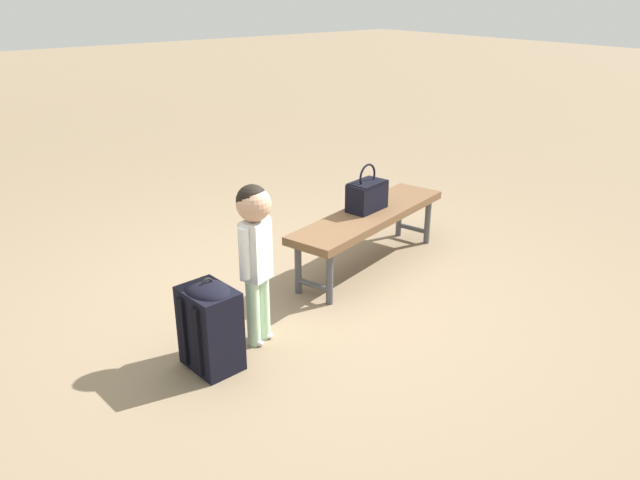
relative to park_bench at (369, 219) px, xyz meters
The scene contains 5 objects.
ground_plane 0.86m from the park_bench, 10.72° to the left, with size 40.00×40.00×0.00m, color #7F6B51.
park_bench is the anchor object (origin of this frame).
handbag 0.19m from the park_bench, 109.01° to the right, with size 0.35×0.24×0.37m.
child_standing 1.39m from the park_bench, 17.39° to the left, with size 0.26×0.21×1.02m.
backpack_large 1.73m from the park_bench, 15.80° to the left, with size 0.32×0.35×0.57m.
Camera 1 is at (2.37, 3.17, 2.08)m, focal length 35.28 mm.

